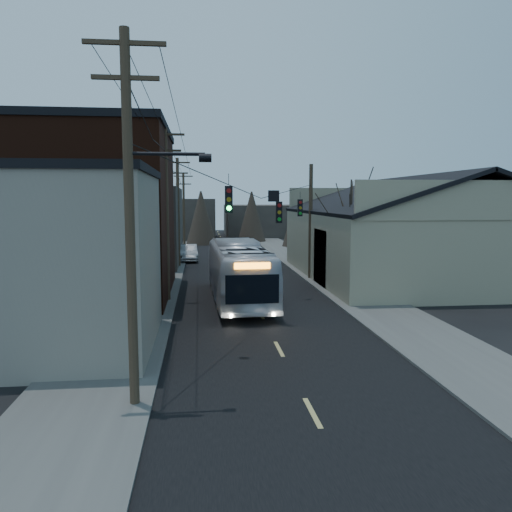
{
  "coord_description": "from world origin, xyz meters",
  "views": [
    {
      "loc": [
        -3.04,
        -11.12,
        5.97
      ],
      "look_at": [
        -0.19,
        14.64,
        3.0
      ],
      "focal_mm": 35.0,
      "sensor_mm": 36.0,
      "label": 1
    }
  ],
  "objects": [
    {
      "name": "building_far_right",
      "position": [
        7.0,
        70.0,
        2.5
      ],
      "size": [
        12.0,
        14.0,
        5.0
      ],
      "primitive_type": "cube",
      "color": "#352E2A",
      "rests_on": "ground"
    },
    {
      "name": "building_far_left",
      "position": [
        -6.0,
        65.0,
        3.0
      ],
      "size": [
        10.0,
        12.0,
        6.0
      ],
      "primitive_type": "cube",
      "color": "#352E2A",
      "rests_on": "ground"
    },
    {
      "name": "building_clapboard",
      "position": [
        -9.0,
        9.0,
        3.5
      ],
      "size": [
        8.0,
        8.0,
        7.0
      ],
      "primitive_type": "cube",
      "color": "#6C665A",
      "rests_on": "ground"
    },
    {
      "name": "bus",
      "position": [
        -0.86,
        17.78,
        1.74
      ],
      "size": [
        3.25,
        12.54,
        3.47
      ],
      "primitive_type": "imported",
      "rotation": [
        0.0,
        0.0,
        3.17
      ],
      "color": "silver",
      "rests_on": "ground"
    },
    {
      "name": "sidewalk_left",
      "position": [
        -6.5,
        30.0,
        0.06
      ],
      "size": [
        4.0,
        110.0,
        0.12
      ],
      "primitive_type": "cube",
      "color": "#474744",
      "rests_on": "ground"
    },
    {
      "name": "sidewalk_right",
      "position": [
        6.5,
        30.0,
        0.06
      ],
      "size": [
        4.0,
        110.0,
        0.12
      ],
      "primitive_type": "cube",
      "color": "#474744",
      "rests_on": "ground"
    },
    {
      "name": "bare_tree",
      "position": [
        6.5,
        20.0,
        3.6
      ],
      "size": [
        0.4,
        0.4,
        7.2
      ],
      "primitive_type": "cone",
      "color": "black",
      "rests_on": "ground"
    },
    {
      "name": "parked_car",
      "position": [
        -4.3,
        37.21,
        0.79
      ],
      "size": [
        2.0,
        4.91,
        1.58
      ],
      "primitive_type": "imported",
      "rotation": [
        0.0,
        0.0,
        0.07
      ],
      "color": "#9EA0A5",
      "rests_on": "ground"
    },
    {
      "name": "building_brick",
      "position": [
        -10.0,
        20.0,
        5.0
      ],
      "size": [
        10.0,
        12.0,
        10.0
      ],
      "primitive_type": "cube",
      "color": "black",
      "rests_on": "ground"
    },
    {
      "name": "utility_lines",
      "position": [
        -3.11,
        24.14,
        4.95
      ],
      "size": [
        11.24,
        45.28,
        10.5
      ],
      "color": "#382B1E",
      "rests_on": "ground"
    },
    {
      "name": "road_surface",
      "position": [
        0.0,
        30.0,
        0.01
      ],
      "size": [
        9.0,
        110.0,
        0.02
      ],
      "primitive_type": "cube",
      "color": "black",
      "rests_on": "ground"
    },
    {
      "name": "warehouse",
      "position": [
        13.0,
        25.0,
        2.7
      ],
      "size": [
        16.16,
        20.6,
        7.73
      ],
      "color": "gray",
      "rests_on": "ground"
    },
    {
      "name": "building_left_far",
      "position": [
        -9.5,
        36.0,
        3.5
      ],
      "size": [
        9.0,
        14.0,
        7.0
      ],
      "primitive_type": "cube",
      "color": "#352E2A",
      "rests_on": "ground"
    },
    {
      "name": "ground",
      "position": [
        0.0,
        0.0,
        0.0
      ],
      "size": [
        160.0,
        160.0,
        0.0
      ],
      "primitive_type": "plane",
      "color": "black",
      "rests_on": "ground"
    }
  ]
}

